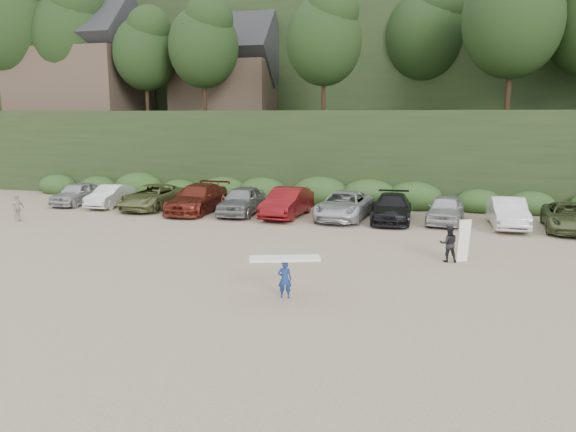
% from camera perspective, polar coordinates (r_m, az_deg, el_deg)
% --- Properties ---
extents(ground, '(120.00, 120.00, 0.00)m').
position_cam_1_polar(ground, '(22.06, -0.15, -4.76)').
color(ground, tan).
rests_on(ground, ground).
extents(hillside_backdrop, '(90.00, 41.50, 28.00)m').
position_cam_1_polar(hillside_backdrop, '(57.01, 10.01, 15.62)').
color(hillside_backdrop, black).
rests_on(hillside_backdrop, ground).
extents(parked_cars, '(39.27, 5.86, 1.65)m').
position_cam_1_polar(parked_cars, '(31.15, 7.36, 1.01)').
color(parked_cars, '#AEADB2').
rests_on(parked_cars, ground).
extents(distant_walker, '(0.51, 0.91, 1.46)m').
position_cam_1_polar(distant_walker, '(33.79, -25.83, 0.73)').
color(distant_walker, '#B9AD9C').
rests_on(distant_walker, ground).
extents(child_surfer, '(2.29, 1.33, 1.32)m').
position_cam_1_polar(child_surfer, '(17.68, -0.33, -5.53)').
color(child_surfer, navy).
rests_on(child_surfer, ground).
extents(adult_surfer, '(1.21, 0.66, 1.71)m').
position_cam_1_polar(adult_surfer, '(22.92, 16.13, -2.69)').
color(adult_surfer, black).
rests_on(adult_surfer, ground).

